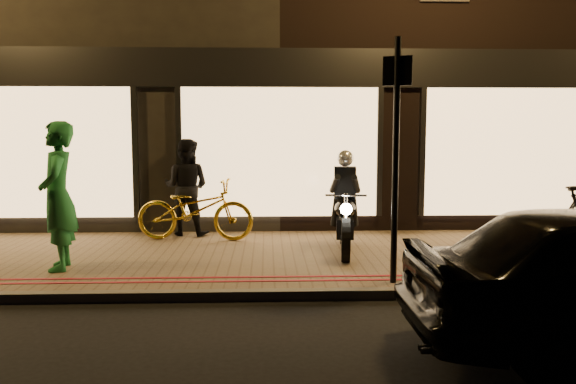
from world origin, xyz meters
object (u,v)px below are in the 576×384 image
(person_green, at_px, (58,196))
(bicycle_gold, at_px, (195,210))
(sign_post, at_px, (396,148))
(motorcycle, at_px, (345,213))

(person_green, bearing_deg, bicycle_gold, 128.07)
(sign_post, bearing_deg, motorcycle, 101.17)
(motorcycle, height_order, person_green, person_green)
(sign_post, bearing_deg, bicycle_gold, 134.46)
(bicycle_gold, distance_m, person_green, 2.61)
(sign_post, bearing_deg, person_green, 169.02)
(sign_post, relative_size, bicycle_gold, 1.48)
(motorcycle, xyz_separation_m, bicycle_gold, (-2.46, 1.05, -0.08))
(sign_post, distance_m, bicycle_gold, 4.18)
(motorcycle, relative_size, person_green, 0.96)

